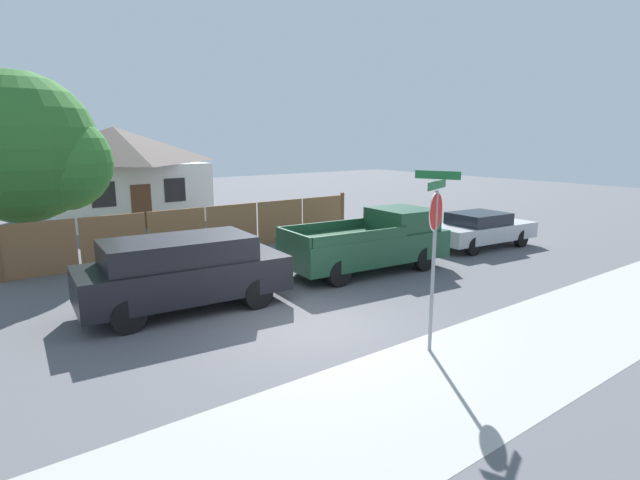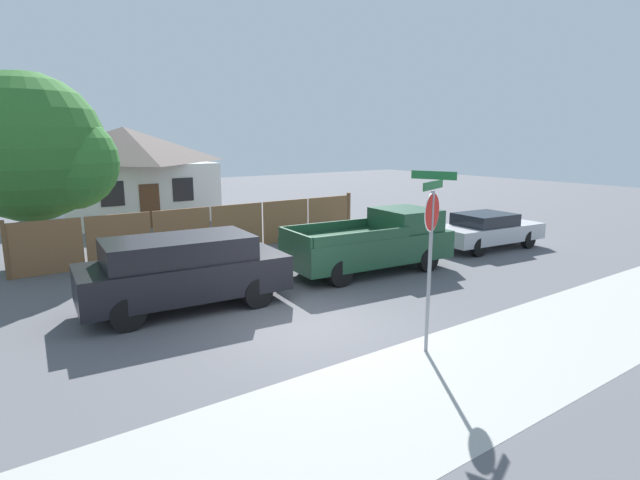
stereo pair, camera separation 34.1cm
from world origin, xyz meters
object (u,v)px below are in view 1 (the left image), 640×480
Objects in this scene: house at (116,171)px; oak_tree at (28,151)px; red_suv at (183,271)px; parked_sedan at (480,229)px; stop_sign at (435,231)px; orange_pickup at (372,242)px.

oak_tree is (-4.85, -8.53, 1.26)m from house.
red_suv reaches higher than parked_sedan.
red_suv is at bearing -174.97° from parked_sedan.
oak_tree is at bearing 90.66° from stop_sign.
oak_tree is at bearing 111.67° from red_suv.
stop_sign is at bearing -144.61° from parked_sedan.
oak_tree is at bearing 144.46° from orange_pickup.
orange_pickup is 6.20m from stop_sign.
red_suv is 6.05m from stop_sign.
stop_sign is (2.88, -5.13, 1.40)m from red_suv.
house is 20.60m from stop_sign.
orange_pickup is (8.13, -6.96, -2.75)m from oak_tree.
house reaches higher than stop_sign.
stop_sign is at bearing -116.90° from orange_pickup.
oak_tree is 1.38× the size of parked_sedan.
oak_tree is at bearing -119.61° from house.
red_suv is at bearing 97.63° from stop_sign.
stop_sign reaches higher than orange_pickup.
house is 2.29× the size of stop_sign.
orange_pickup is at bearing -174.74° from parked_sedan.
orange_pickup is 5.58m from parked_sedan.
stop_sign reaches higher than parked_sedan.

